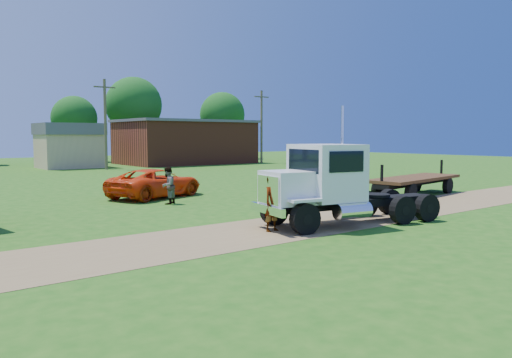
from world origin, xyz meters
TOP-DOWN VIEW (x-y plane):
  - ground at (0.00, 0.00)m, footprint 140.00×140.00m
  - dirt_track at (0.00, 0.00)m, footprint 120.00×4.20m
  - white_semi_tractor at (0.51, -0.77)m, footprint 7.68×3.71m
  - orange_pickup at (-0.56, 11.21)m, footprint 6.18×4.32m
  - flatbed_trailer at (11.30, 2.89)m, footprint 7.63×3.24m
  - spectator_a at (-1.86, -0.34)m, footprint 0.78×0.57m
  - spectator_b at (-1.38, 8.27)m, footprint 1.13×1.08m
  - brick_building at (18.00, 40.00)m, footprint 15.40×10.40m
  - tan_shed at (4.00, 40.00)m, footprint 6.20×5.40m
  - utility_poles at (6.00, 35.00)m, footprint 42.20×0.28m
  - tree_row at (4.41, 49.79)m, footprint 56.86×11.02m

SIDE VIEW (x-z plane):
  - ground at x=0.00m, z-range 0.00..0.00m
  - dirt_track at x=0.00m, z-range 0.00..0.01m
  - orange_pickup at x=-0.56m, z-range 0.00..1.57m
  - flatbed_trailer at x=11.30m, z-range -0.14..1.76m
  - spectator_b at x=-1.38m, z-range 0.00..1.84m
  - spectator_a at x=-1.86m, z-range 0.00..2.00m
  - white_semi_tractor at x=0.51m, z-range -0.72..3.81m
  - tan_shed at x=4.00m, z-range 0.07..4.77m
  - brick_building at x=18.00m, z-range 0.01..5.31m
  - utility_poles at x=6.00m, z-range 0.21..9.21m
  - tree_row at x=4.41m, z-range 0.87..12.75m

